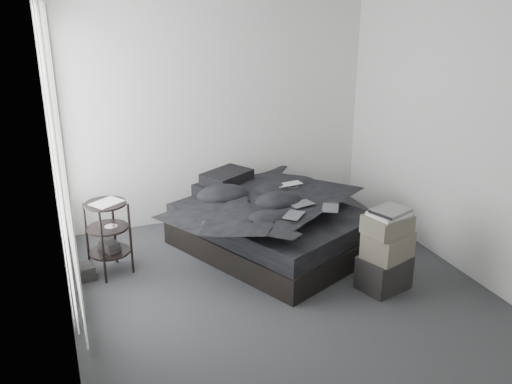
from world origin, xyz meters
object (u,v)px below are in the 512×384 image
object	(u,v)px
bed	(271,238)
box_lower	(384,272)
laptop	(291,180)
side_stand	(109,239)

from	to	relation	value
bed	box_lower	size ratio (longest dim) A/B	4.33
box_lower	laptop	bearing A→B (deg)	105.78
laptop	box_lower	xyz separation A→B (m)	(0.36, -1.29, -0.52)
laptop	box_lower	distance (m)	1.43
laptop	side_stand	xyz separation A→B (m)	(-1.93, -0.10, -0.32)
laptop	box_lower	bearing A→B (deg)	-80.65
side_stand	laptop	bearing A→B (deg)	3.05
bed	side_stand	world-z (taller)	side_stand
bed	laptop	distance (m)	0.65
bed	side_stand	bearing A→B (deg)	152.82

